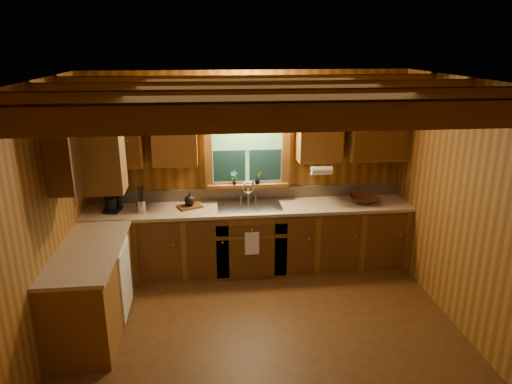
{
  "coord_description": "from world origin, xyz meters",
  "views": [
    {
      "loc": [
        -0.53,
        -4.08,
        2.94
      ],
      "look_at": [
        0.0,
        0.8,
        1.35
      ],
      "focal_mm": 32.76,
      "sensor_mm": 36.0,
      "label": 1
    }
  ],
  "objects_px": {
    "coffee_maker": "(112,197)",
    "cutting_board": "(190,206)",
    "sink": "(249,209)",
    "wicker_basket": "(363,199)"
  },
  "relations": [
    {
      "from": "sink",
      "to": "coffee_maker",
      "type": "distance_m",
      "value": 1.74
    },
    {
      "from": "coffee_maker",
      "to": "cutting_board",
      "type": "distance_m",
      "value": 0.98
    },
    {
      "from": "cutting_board",
      "to": "wicker_basket",
      "type": "xyz_separation_m",
      "value": [
        2.28,
        -0.05,
        0.03
      ]
    },
    {
      "from": "sink",
      "to": "cutting_board",
      "type": "height_order",
      "value": "sink"
    },
    {
      "from": "coffee_maker",
      "to": "wicker_basket",
      "type": "height_order",
      "value": "coffee_maker"
    },
    {
      "from": "cutting_board",
      "to": "wicker_basket",
      "type": "height_order",
      "value": "wicker_basket"
    },
    {
      "from": "coffee_maker",
      "to": "cutting_board",
      "type": "xyz_separation_m",
      "value": [
        0.97,
        0.0,
        -0.16
      ]
    },
    {
      "from": "sink",
      "to": "coffee_maker",
      "type": "height_order",
      "value": "coffee_maker"
    },
    {
      "from": "cutting_board",
      "to": "wicker_basket",
      "type": "distance_m",
      "value": 2.28
    },
    {
      "from": "coffee_maker",
      "to": "wicker_basket",
      "type": "relative_size",
      "value": 0.92
    }
  ]
}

